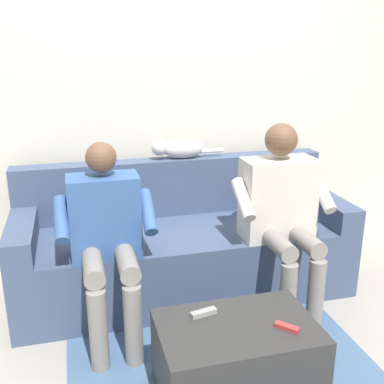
{
  "coord_description": "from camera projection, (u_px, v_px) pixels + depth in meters",
  "views": [
    {
      "loc": [
        0.68,
        2.72,
        1.64
      ],
      "look_at": [
        0.0,
        0.13,
        0.78
      ],
      "focal_mm": 43.16,
      "sensor_mm": 36.0,
      "label": 1
    }
  ],
  "objects": [
    {
      "name": "ground_plane",
      "position": [
        213.0,
        347.0,
        2.62
      ],
      "size": [
        8.0,
        8.0,
        0.0
      ],
      "primitive_type": "plane",
      "color": "gray"
    },
    {
      "name": "remote_gray",
      "position": [
        204.0,
        313.0,
        2.23
      ],
      "size": [
        0.14,
        0.06,
        0.03
      ],
      "primitive_type": "cube",
      "rotation": [
        0.0,
        0.0,
        0.2
      ],
      "color": "gray",
      "rests_on": "coffee_table"
    },
    {
      "name": "back_wall",
      "position": [
        167.0,
        103.0,
        3.35
      ],
      "size": [
        4.9,
        0.06,
        2.46
      ],
      "primitive_type": "cube",
      "color": "beige",
      "rests_on": "ground"
    },
    {
      "name": "person_right_seated",
      "position": [
        106.0,
        232.0,
        2.57
      ],
      "size": [
        0.55,
        0.57,
        1.13
      ],
      "color": "#335693",
      "rests_on": "ground"
    },
    {
      "name": "cat_on_backrest",
      "position": [
        178.0,
        148.0,
        3.26
      ],
      "size": [
        0.52,
        0.13,
        0.15
      ],
      "color": "silver",
      "rests_on": "couch"
    },
    {
      "name": "couch",
      "position": [
        183.0,
        247.0,
        3.19
      ],
      "size": [
        2.21,
        0.8,
        0.86
      ],
      "color": "#3D4C6B",
      "rests_on": "ground"
    },
    {
      "name": "person_left_seated",
      "position": [
        282.0,
        208.0,
        2.85
      ],
      "size": [
        0.6,
        0.56,
        1.19
      ],
      "color": "beige",
      "rests_on": "ground"
    },
    {
      "name": "floor_rug",
      "position": [
        227.0,
        375.0,
        2.39
      ],
      "size": [
        1.61,
        1.41,
        0.01
      ],
      "primitive_type": "cube",
      "color": "#426084",
      "rests_on": "ground"
    },
    {
      "name": "remote_red",
      "position": [
        287.0,
        327.0,
        2.12
      ],
      "size": [
        0.1,
        0.11,
        0.02
      ],
      "primitive_type": "cube",
      "rotation": [
        0.0,
        0.0,
        5.47
      ],
      "color": "#B73333",
      "rests_on": "coffee_table"
    },
    {
      "name": "coffee_table",
      "position": [
        237.0,
        360.0,
        2.22
      ],
      "size": [
        0.75,
        0.49,
        0.39
      ],
      "color": "#2D2D2D",
      "rests_on": "ground"
    }
  ]
}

